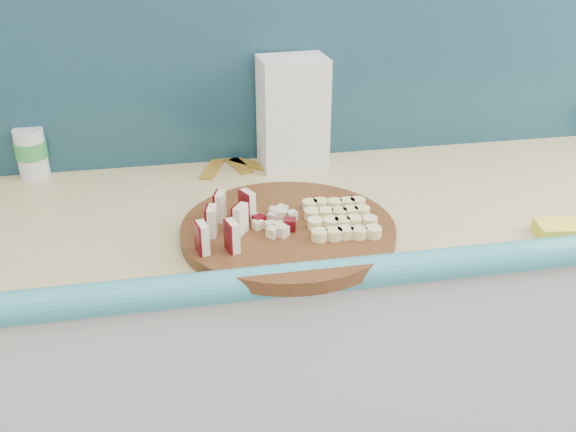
% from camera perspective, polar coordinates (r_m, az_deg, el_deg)
% --- Properties ---
extents(kitchen_counter, '(2.20, 0.63, 0.91)m').
position_cam_1_polar(kitchen_counter, '(1.66, 4.03, -12.81)').
color(kitchen_counter, silver).
rests_on(kitchen_counter, ground).
extents(backsplash, '(2.20, 0.02, 0.50)m').
position_cam_1_polar(backsplash, '(1.60, 2.23, 14.01)').
color(backsplash, teal).
rests_on(backsplash, kitchen_counter).
extents(cutting_board, '(0.45, 0.45, 0.03)m').
position_cam_1_polar(cutting_board, '(1.26, 0.00, -1.35)').
color(cutting_board, '#3F210D').
rests_on(cutting_board, kitchen_counter).
extents(apple_wedges, '(0.12, 0.16, 0.06)m').
position_cam_1_polar(apple_wedges, '(1.21, -5.58, -0.39)').
color(apple_wedges, beige).
rests_on(apple_wedges, cutting_board).
extents(apple_chunks, '(0.07, 0.07, 0.02)m').
position_cam_1_polar(apple_chunks, '(1.24, -1.21, -0.45)').
color(apple_chunks, beige).
rests_on(apple_chunks, cutting_board).
extents(banana_slices, '(0.14, 0.16, 0.02)m').
position_cam_1_polar(banana_slices, '(1.26, 4.64, -0.17)').
color(banana_slices, '#F2E494').
rests_on(banana_slices, cutting_board).
extents(flour_bag, '(0.16, 0.12, 0.27)m').
position_cam_1_polar(flour_bag, '(1.55, 0.42, 9.13)').
color(flour_bag, silver).
rests_on(flour_bag, kitchen_counter).
extents(canister, '(0.07, 0.07, 0.12)m').
position_cam_1_polar(canister, '(1.62, -21.85, 5.28)').
color(canister, silver).
rests_on(canister, kitchen_counter).
extents(sponge, '(0.10, 0.08, 0.03)m').
position_cam_1_polar(sponge, '(1.37, 23.01, -1.13)').
color(sponge, '#FFEF43').
rests_on(sponge, kitchen_counter).
extents(banana_peel, '(0.21, 0.17, 0.01)m').
position_cam_1_polar(banana_peel, '(1.59, -4.72, 4.54)').
color(banana_peel, gold).
rests_on(banana_peel, kitchen_counter).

